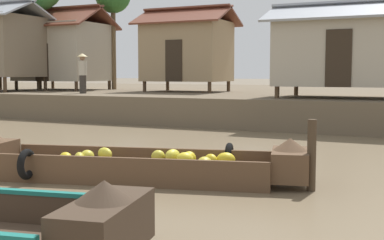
{
  "coord_description": "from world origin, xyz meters",
  "views": [
    {
      "loc": [
        5.72,
        -3.39,
        1.85
      ],
      "look_at": [
        1.37,
        5.8,
        0.92
      ],
      "focal_mm": 48.03,
      "sensor_mm": 36.0,
      "label": 1
    }
  ],
  "objects_px": {
    "banana_boat": "(134,165)",
    "stilt_house_right": "(346,51)",
    "stilt_house_mid_right": "(187,50)",
    "vendor_person": "(83,71)",
    "stilt_house_mid_left": "(63,51)",
    "mooring_post": "(312,155)",
    "stilt_house_left": "(1,45)"
  },
  "relations": [
    {
      "from": "banana_boat",
      "to": "stilt_house_right",
      "type": "bearing_deg",
      "value": 79.57
    },
    {
      "from": "stilt_house_mid_right",
      "to": "mooring_post",
      "type": "bearing_deg",
      "value": -56.94
    },
    {
      "from": "stilt_house_left",
      "to": "stilt_house_right",
      "type": "distance_m",
      "value": 15.75
    },
    {
      "from": "stilt_house_mid_left",
      "to": "vendor_person",
      "type": "xyz_separation_m",
      "value": [
        3.96,
        -3.6,
        -1.03
      ]
    },
    {
      "from": "vendor_person",
      "to": "mooring_post",
      "type": "bearing_deg",
      "value": -39.07
    },
    {
      "from": "vendor_person",
      "to": "mooring_post",
      "type": "distance_m",
      "value": 14.91
    },
    {
      "from": "stilt_house_mid_right",
      "to": "vendor_person",
      "type": "bearing_deg",
      "value": -128.31
    },
    {
      "from": "stilt_house_left",
      "to": "vendor_person",
      "type": "height_order",
      "value": "stilt_house_left"
    },
    {
      "from": "mooring_post",
      "to": "stilt_house_mid_left",
      "type": "bearing_deg",
      "value": 140.09
    },
    {
      "from": "vendor_person",
      "to": "stilt_house_mid_left",
      "type": "bearing_deg",
      "value": 137.75
    },
    {
      "from": "banana_boat",
      "to": "vendor_person",
      "type": "xyz_separation_m",
      "value": [
        -8.54,
        9.82,
        1.67
      ]
    },
    {
      "from": "stilt_house_right",
      "to": "stilt_house_mid_right",
      "type": "bearing_deg",
      "value": 157.5
    },
    {
      "from": "stilt_house_mid_left",
      "to": "stilt_house_right",
      "type": "distance_m",
      "value": 14.73
    },
    {
      "from": "stilt_house_right",
      "to": "stilt_house_mid_left",
      "type": "bearing_deg",
      "value": 168.53
    },
    {
      "from": "banana_boat",
      "to": "vendor_person",
      "type": "relative_size",
      "value": 3.64
    },
    {
      "from": "stilt_house_mid_right",
      "to": "stilt_house_right",
      "type": "bearing_deg",
      "value": -22.5
    },
    {
      "from": "banana_boat",
      "to": "stilt_house_left",
      "type": "relative_size",
      "value": 1.45
    },
    {
      "from": "stilt_house_left",
      "to": "vendor_person",
      "type": "relative_size",
      "value": 2.51
    },
    {
      "from": "banana_boat",
      "to": "stilt_house_right",
      "type": "xyz_separation_m",
      "value": [
        1.93,
        10.48,
        2.34
      ]
    },
    {
      "from": "stilt_house_left",
      "to": "vendor_person",
      "type": "bearing_deg",
      "value": -8.27
    },
    {
      "from": "stilt_house_left",
      "to": "mooring_post",
      "type": "height_order",
      "value": "stilt_house_left"
    },
    {
      "from": "banana_boat",
      "to": "stilt_house_right",
      "type": "relative_size",
      "value": 1.18
    },
    {
      "from": "stilt_house_left",
      "to": "stilt_house_mid_left",
      "type": "xyz_separation_m",
      "value": [
        1.31,
        2.83,
        -0.19
      ]
    },
    {
      "from": "stilt_house_mid_right",
      "to": "stilt_house_right",
      "type": "xyz_separation_m",
      "value": [
        7.49,
        -3.1,
        -0.29
      ]
    },
    {
      "from": "stilt_house_mid_right",
      "to": "banana_boat",
      "type": "bearing_deg",
      "value": -67.73
    },
    {
      "from": "banana_boat",
      "to": "vendor_person",
      "type": "distance_m",
      "value": 13.12
    },
    {
      "from": "stilt_house_left",
      "to": "stilt_house_mid_left",
      "type": "bearing_deg",
      "value": 65.16
    },
    {
      "from": "banana_boat",
      "to": "stilt_house_mid_right",
      "type": "bearing_deg",
      "value": 112.27
    },
    {
      "from": "stilt_house_right",
      "to": "banana_boat",
      "type": "bearing_deg",
      "value": -100.43
    },
    {
      "from": "stilt_house_mid_left",
      "to": "stilt_house_mid_right",
      "type": "distance_m",
      "value": 6.94
    },
    {
      "from": "stilt_house_mid_left",
      "to": "stilt_house_mid_right",
      "type": "relative_size",
      "value": 1.13
    },
    {
      "from": "banana_boat",
      "to": "stilt_house_right",
      "type": "height_order",
      "value": "stilt_house_right"
    }
  ]
}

